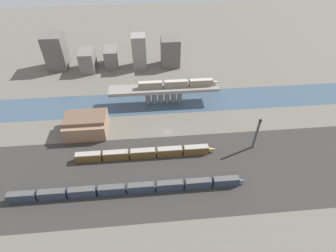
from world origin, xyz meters
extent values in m
plane|color=#666056|center=(0.00, 0.00, 0.00)|extent=(400.00, 400.00, 0.00)
cube|color=#33302D|center=(0.00, -24.00, 0.00)|extent=(280.00, 42.00, 0.01)
cube|color=#3D5166|center=(0.00, 24.22, 0.00)|extent=(320.00, 20.24, 0.01)
cube|color=gray|center=(0.00, 24.22, 8.55)|extent=(56.69, 8.41, 1.75)
cylinder|color=gray|center=(-8.44, 24.22, 3.84)|extent=(2.55, 2.55, 7.67)
cylinder|color=gray|center=(-5.06, 24.22, 3.84)|extent=(2.55, 2.55, 7.67)
cylinder|color=gray|center=(-1.69, 24.22, 3.84)|extent=(2.55, 2.55, 7.67)
cylinder|color=gray|center=(1.69, 24.22, 3.84)|extent=(2.55, 2.55, 7.67)
cylinder|color=gray|center=(5.06, 24.22, 3.84)|extent=(2.55, 2.55, 7.67)
cylinder|color=gray|center=(8.44, 24.22, 3.84)|extent=(2.55, 2.55, 7.67)
cube|color=gray|center=(-6.86, 24.22, 10.99)|extent=(12.33, 2.62, 3.12)
cube|color=#B7B2A3|center=(-6.86, 24.22, 12.75)|extent=(11.83, 2.41, 0.40)
cube|color=gray|center=(6.24, 24.22, 10.99)|extent=(12.33, 2.62, 3.12)
cube|color=#B7B2A3|center=(6.24, 24.22, 12.75)|extent=(11.83, 2.41, 0.40)
cube|color=gray|center=(19.33, 24.22, 10.99)|extent=(12.33, 2.62, 3.12)
cube|color=#B7B2A3|center=(19.33, 24.22, 12.75)|extent=(11.83, 2.41, 0.40)
cone|color=gray|center=(27.65, 24.22, 10.83)|extent=(4.31, 2.36, 2.36)
cube|color=#2D384C|center=(-55.62, -31.74, 1.82)|extent=(9.90, 2.60, 3.63)
cube|color=#4C4C4C|center=(-55.62, -31.74, 3.83)|extent=(9.50, 2.40, 0.40)
cube|color=#2D384C|center=(-44.95, -31.74, 1.82)|extent=(9.90, 2.60, 3.63)
cube|color=#4C4C4C|center=(-44.95, -31.74, 3.83)|extent=(9.50, 2.40, 0.40)
cube|color=#2D384C|center=(-34.28, -31.74, 1.82)|extent=(9.90, 2.60, 3.63)
cube|color=#4C4C4C|center=(-34.28, -31.74, 3.83)|extent=(9.50, 2.40, 0.40)
cube|color=#2D384C|center=(-23.60, -31.74, 1.82)|extent=(9.90, 2.60, 3.63)
cube|color=#4C4C4C|center=(-23.60, -31.74, 3.83)|extent=(9.50, 2.40, 0.40)
cube|color=#2D384C|center=(-12.93, -31.74, 1.82)|extent=(9.90, 2.60, 3.63)
cube|color=#4C4C4C|center=(-12.93, -31.74, 3.83)|extent=(9.50, 2.40, 0.40)
cube|color=#2D384C|center=(-2.26, -31.74, 1.82)|extent=(9.90, 2.60, 3.63)
cube|color=#4C4C4C|center=(-2.26, -31.74, 3.83)|extent=(9.50, 2.40, 0.40)
cube|color=#2D384C|center=(8.41, -31.74, 1.82)|extent=(9.90, 2.60, 3.63)
cube|color=#4C4C4C|center=(8.41, -31.74, 3.83)|extent=(9.50, 2.40, 0.40)
cube|color=#2D384C|center=(19.09, -31.74, 1.82)|extent=(9.90, 2.60, 3.63)
cube|color=#4C4C4C|center=(19.09, -31.74, 3.83)|extent=(9.50, 2.40, 0.40)
cone|color=#2D384C|center=(25.77, -31.74, 1.63)|extent=(3.46, 2.34, 2.34)
cube|color=brown|center=(-34.47, -14.35, 1.80)|extent=(10.64, 2.84, 3.59)
cube|color=#9E998E|center=(-34.47, -14.35, 3.79)|extent=(10.21, 2.61, 0.40)
cube|color=brown|center=(-23.18, -14.35, 1.80)|extent=(10.64, 2.84, 3.59)
cube|color=#9E998E|center=(-23.18, -14.35, 3.79)|extent=(10.21, 2.61, 0.40)
cube|color=brown|center=(-11.90, -14.35, 1.80)|extent=(10.64, 2.84, 3.59)
cube|color=#9E998E|center=(-11.90, -14.35, 3.79)|extent=(10.21, 2.61, 0.40)
cube|color=brown|center=(-0.62, -14.35, 1.80)|extent=(10.64, 2.84, 3.59)
cube|color=#9E998E|center=(-0.62, -14.35, 3.79)|extent=(10.21, 2.61, 0.40)
cube|color=brown|center=(10.67, -14.35, 1.80)|extent=(10.64, 2.84, 3.59)
cube|color=#9E998E|center=(10.67, -14.35, 3.79)|extent=(10.21, 2.61, 0.40)
cone|color=brown|center=(17.85, -14.35, 1.62)|extent=(3.72, 2.55, 2.55)
cube|color=#937056|center=(-37.50, 4.23, 3.71)|extent=(18.68, 15.51, 7.41)
cube|color=brown|center=(-37.50, 4.23, 8.22)|extent=(18.31, 10.86, 1.63)
cylinder|color=#4C4C51|center=(36.26, -13.07, 7.30)|extent=(1.03, 1.03, 14.60)
cube|color=black|center=(36.26, -13.07, 15.20)|extent=(1.00, 0.70, 1.20)
cube|color=#605B56|center=(-64.16, 69.52, 10.71)|extent=(11.99, 13.98, 21.42)
cube|color=slate|center=(-44.81, 64.43, 6.32)|extent=(8.58, 14.76, 12.64)
cube|color=slate|center=(-30.38, 69.52, 5.63)|extent=(8.08, 14.82, 11.26)
cube|color=gray|center=(-12.30, 65.84, 10.32)|extent=(8.54, 9.90, 20.64)
cube|color=#605B56|center=(7.43, 65.75, 8.96)|extent=(11.74, 11.59, 17.92)
camera|label=1|loc=(-8.21, -90.46, 82.73)|focal=28.00mm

